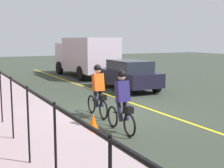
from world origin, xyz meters
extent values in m
plane|color=#30382D|center=(0.00, 0.00, 0.00)|extent=(80.00, 80.00, 0.00)
cube|color=yellow|center=(0.00, -1.60, 0.00)|extent=(36.00, 0.12, 0.01)
cube|color=gray|center=(0.00, 3.40, 0.07)|extent=(40.00, 3.20, 0.15)
cylinder|color=black|center=(-5.28, 3.80, 0.95)|extent=(0.04, 0.04, 1.60)
cylinder|color=black|center=(-3.49, 3.80, 0.95)|extent=(0.04, 0.04, 1.60)
cylinder|color=black|center=(-1.69, 3.80, 0.95)|extent=(0.04, 0.04, 1.60)
cylinder|color=black|center=(0.10, 3.80, 0.95)|extent=(0.04, 0.04, 1.60)
torus|color=black|center=(0.48, 0.62, 0.33)|extent=(0.66, 0.08, 0.66)
torus|color=black|center=(-0.57, 0.65, 0.33)|extent=(0.66, 0.08, 0.66)
cube|color=black|center=(-0.04, 0.64, 0.58)|extent=(0.93, 0.07, 0.24)
cylinder|color=black|center=(-0.19, 0.64, 0.73)|extent=(0.03, 0.03, 0.35)
cube|color=#D04E12|center=(-0.14, 0.64, 1.21)|extent=(0.35, 0.37, 0.63)
sphere|color=tan|center=(-0.09, 0.64, 1.62)|extent=(0.22, 0.22, 0.22)
sphere|color=black|center=(-0.09, 0.64, 1.70)|extent=(0.26, 0.26, 0.26)
cylinder|color=#191E38|center=(-0.16, 0.74, 0.68)|extent=(0.34, 0.13, 0.65)
cylinder|color=#191E38|center=(-0.17, 0.54, 0.68)|extent=(0.34, 0.13, 0.65)
cube|color=black|center=(-0.52, 0.65, 0.75)|extent=(0.25, 0.21, 0.18)
torus|color=black|center=(-1.53, 0.82, 0.33)|extent=(0.66, 0.08, 0.66)
torus|color=black|center=(-2.58, 0.85, 0.33)|extent=(0.66, 0.08, 0.66)
cube|color=black|center=(-2.05, 0.83, 0.58)|extent=(0.93, 0.07, 0.24)
cylinder|color=black|center=(-2.20, 0.84, 0.73)|extent=(0.03, 0.03, 0.35)
cube|color=navy|center=(-2.15, 0.84, 1.21)|extent=(0.35, 0.37, 0.63)
sphere|color=tan|center=(-2.10, 0.83, 1.62)|extent=(0.22, 0.22, 0.22)
sphere|color=black|center=(-2.10, 0.83, 1.70)|extent=(0.26, 0.26, 0.26)
cylinder|color=#191E38|center=(-2.17, 0.94, 0.68)|extent=(0.34, 0.13, 0.65)
cylinder|color=#191E38|center=(-2.18, 0.74, 0.68)|extent=(0.34, 0.13, 0.65)
cube|color=black|center=(-2.53, 0.85, 0.75)|extent=(0.25, 0.21, 0.18)
cube|color=black|center=(4.44, -3.27, 0.67)|extent=(4.48, 2.00, 0.70)
cube|color=#1E232D|center=(4.24, -3.26, 1.30)|extent=(2.53, 1.70, 0.56)
cylinder|color=black|center=(5.98, -2.49, 0.32)|extent=(0.65, 0.25, 0.64)
cylinder|color=black|center=(5.90, -4.19, 0.32)|extent=(0.65, 0.25, 0.64)
cylinder|color=black|center=(2.99, -2.35, 0.32)|extent=(0.65, 0.25, 0.64)
cylinder|color=black|center=(2.91, -4.05, 0.32)|extent=(0.65, 0.25, 0.64)
cube|color=#BEABBD|center=(10.04, -3.56, 1.63)|extent=(4.77, 2.41, 2.30)
cube|color=beige|center=(13.46, -3.55, 1.43)|extent=(1.83, 2.21, 1.90)
cylinder|color=black|center=(13.32, -2.43, 0.48)|extent=(0.96, 0.30, 0.96)
cylinder|color=black|center=(13.32, -4.67, 0.48)|extent=(0.96, 0.30, 0.96)
cylinder|color=black|center=(8.98, -2.44, 0.48)|extent=(0.96, 0.30, 0.96)
cylinder|color=black|center=(8.98, -4.68, 0.48)|extent=(0.96, 0.30, 0.96)
cone|color=#F65607|center=(-1.79, 1.59, 0.28)|extent=(0.36, 0.36, 0.55)
camera|label=1|loc=(-9.67, 5.15, 2.68)|focal=49.65mm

